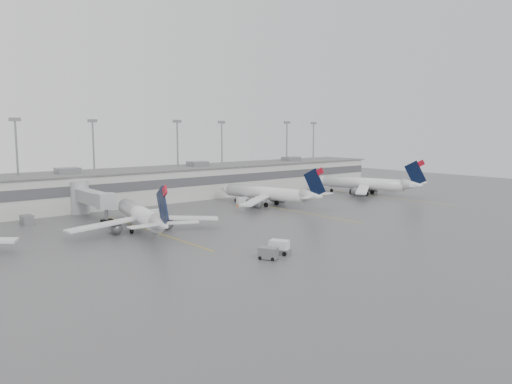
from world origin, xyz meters
TOP-DOWN VIEW (x-y plane):
  - ground at (0.00, 0.00)m, footprint 260.00×260.00m
  - terminal at (-0.01, 57.98)m, footprint 152.00×17.00m
  - light_masts at (0.00, 63.75)m, footprint 142.40×8.00m
  - jet_bridge_right at (-20.50, 45.72)m, footprint 4.00×17.20m
  - stand_markings at (-0.00, 24.00)m, footprint 105.25×40.00m
  - jet_mid_left at (-19.10, 23.79)m, footprint 26.39×29.89m
  - jet_mid_right at (18.15, 31.97)m, footprint 26.68×30.22m
  - jet_far_right at (52.50, 29.77)m, footprint 27.23×30.98m
  - baggage_tug at (-11.04, -3.36)m, footprint 3.20×3.72m
  - baggage_cart at (-14.24, -4.56)m, footprint 2.56×3.02m
  - gse_uld_b at (-9.78, 36.18)m, footprint 2.30×1.66m
  - gse_uld_c at (14.47, 37.87)m, footprint 2.87×2.27m
  - gse_loader at (-32.96, 43.99)m, footprint 1.90×2.98m
  - cone_b at (-14.03, 32.29)m, footprint 0.50×0.50m
  - cone_c at (11.77, 36.18)m, footprint 0.43×0.43m
  - cone_d at (44.63, 38.67)m, footprint 0.43×0.43m

SIDE VIEW (x-z plane):
  - ground at x=0.00m, z-range 0.00..0.00m
  - stand_markings at x=0.00m, z-range 0.00..0.01m
  - cone_d at x=44.63m, z-range 0.00..0.68m
  - cone_c at x=11.77m, z-range 0.00..0.69m
  - cone_b at x=-14.03m, z-range 0.00..0.80m
  - gse_uld_b at x=-9.78m, z-range 0.00..1.53m
  - baggage_tug at x=-11.04m, z-range -0.23..1.82m
  - baggage_cart at x=-14.24m, z-range 0.04..1.72m
  - gse_uld_c at x=14.47m, z-range 0.00..1.79m
  - gse_loader at x=-32.96m, z-range 0.00..1.84m
  - jet_mid_left at x=-19.10m, z-range -1.85..7.93m
  - jet_mid_right at x=18.15m, z-range -1.87..8.02m
  - jet_far_right at x=52.50m, z-range -1.95..8.35m
  - jet_bridge_right at x=-20.50m, z-range 0.37..7.37m
  - terminal at x=-0.01m, z-range -0.55..8.90m
  - light_masts at x=0.00m, z-range 1.73..22.33m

